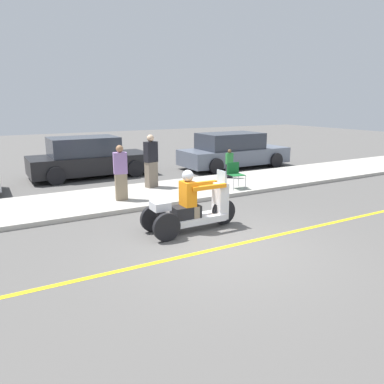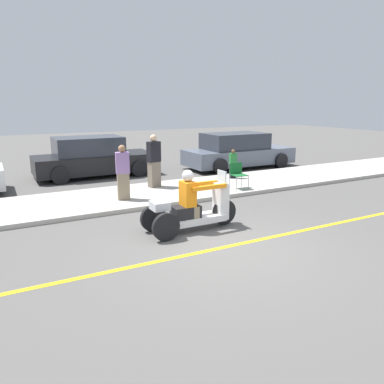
{
  "view_description": "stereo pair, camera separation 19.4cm",
  "coord_description": "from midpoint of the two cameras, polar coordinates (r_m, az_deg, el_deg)",
  "views": [
    {
      "loc": [
        -4.02,
        -5.8,
        2.86
      ],
      "look_at": [
        -0.05,
        1.23,
        0.89
      ],
      "focal_mm": 35.0,
      "sensor_mm": 36.0,
      "label": 1
    },
    {
      "loc": [
        -3.85,
        -5.9,
        2.86
      ],
      "look_at": [
        -0.05,
        1.23,
        0.89
      ],
      "focal_mm": 35.0,
      "sensor_mm": 36.0,
      "label": 2
    }
  ],
  "objects": [
    {
      "name": "ground_plane",
      "position": [
        7.61,
        5.45,
        -8.44
      ],
      "size": [
        60.0,
        60.0,
        0.0
      ],
      "primitive_type": "plane",
      "color": "#565451"
    },
    {
      "name": "lane_stripe",
      "position": [
        7.58,
        5.16,
        -8.49
      ],
      "size": [
        24.0,
        0.12,
        0.01
      ],
      "color": "gold",
      "rests_on": "ground"
    },
    {
      "name": "sidewalk_strip",
      "position": [
        11.51,
        -7.25,
        -0.5
      ],
      "size": [
        28.0,
        2.8,
        0.12
      ],
      "color": "#B2ADA3",
      "rests_on": "ground"
    },
    {
      "name": "motorcycle_trike",
      "position": [
        8.41,
        0.67,
        -2.6
      ],
      "size": [
        2.27,
        0.78,
        1.4
      ],
      "color": "black",
      "rests_on": "ground"
    },
    {
      "name": "spectator_by_tree",
      "position": [
        12.18,
        -5.36,
        4.58
      ],
      "size": [
        0.45,
        0.34,
        1.71
      ],
      "color": "#726656",
      "rests_on": "sidewalk_strip"
    },
    {
      "name": "spectator_near_curb",
      "position": [
        13.7,
        6.66,
        4.21
      ],
      "size": [
        0.27,
        0.19,
        1.05
      ],
      "color": "black",
      "rests_on": "sidewalk_strip"
    },
    {
      "name": "spectator_far_back",
      "position": [
        10.72,
        -9.97,
        2.79
      ],
      "size": [
        0.41,
        0.29,
        1.56
      ],
      "color": "gray",
      "rests_on": "sidewalk_strip"
    },
    {
      "name": "folding_chair_set_back",
      "position": [
        12.1,
        7.43,
        2.93
      ],
      "size": [
        0.5,
        0.5,
        0.82
      ],
      "color": "#A5A8AD",
      "rests_on": "sidewalk_strip"
    },
    {
      "name": "parked_car_lot_right",
      "position": [
        15.03,
        -14.51,
        5.08
      ],
      "size": [
        4.52,
        2.09,
        1.54
      ],
      "color": "black",
      "rests_on": "ground"
    },
    {
      "name": "parked_car_lot_center",
      "position": [
        16.61,
        7.31,
        6.16
      ],
      "size": [
        4.85,
        2.08,
        1.52
      ],
      "color": "slate",
      "rests_on": "ground"
    }
  ]
}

